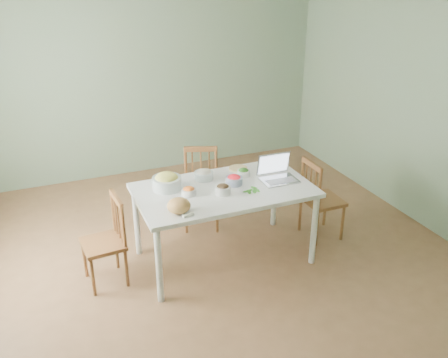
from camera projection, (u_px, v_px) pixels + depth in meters
name	position (u px, v px, depth m)	size (l,w,h in m)	color
floor	(215.00, 255.00, 5.13)	(5.00, 5.00, 0.00)	brown
wall_back	(147.00, 79.00, 6.66)	(5.00, 0.00, 2.70)	gray
wall_front	(392.00, 287.00, 2.46)	(5.00, 0.00, 2.70)	gray
wall_right	(421.00, 106.00, 5.43)	(0.00, 5.00, 2.70)	gray
dining_table	(224.00, 224.00, 4.92)	(1.72, 0.97, 0.81)	white
chair_far	(201.00, 190.00, 5.52)	(0.41, 0.39, 0.92)	brown
chair_left	(103.00, 242.00, 4.54)	(0.39, 0.37, 0.89)	brown
chair_right	(323.00, 198.00, 5.32)	(0.41, 0.39, 0.92)	brown
bread_boule	(179.00, 206.00, 4.28)	(0.21, 0.21, 0.14)	tan
butter_stick	(188.00, 215.00, 4.24)	(0.10, 0.03, 0.03)	silver
bowl_squash	(167.00, 181.00, 4.71)	(0.29, 0.29, 0.17)	gold
bowl_carrot	(189.00, 191.00, 4.61)	(0.14, 0.14, 0.08)	#F35513
bowl_onion	(204.00, 174.00, 4.93)	(0.19, 0.19, 0.10)	silver
bowl_mushroom	(223.00, 189.00, 4.63)	(0.15, 0.15, 0.10)	black
bowl_redpep	(234.00, 180.00, 4.82)	(0.17, 0.17, 0.10)	red
bowl_broccoli	(243.00, 172.00, 5.01)	(0.13, 0.13, 0.08)	#1B4D0B
flatbread	(238.00, 168.00, 5.18)	(0.20, 0.20, 0.02)	#CDB383
basil_bunch	(251.00, 190.00, 4.70)	(0.19, 0.19, 0.02)	#28772A
laptop	(280.00, 170.00, 4.86)	(0.36, 0.30, 0.25)	silver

